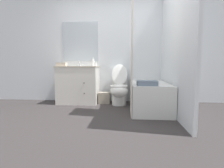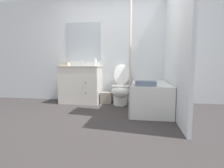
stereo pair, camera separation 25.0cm
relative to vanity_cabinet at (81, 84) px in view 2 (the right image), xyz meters
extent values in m
plane|color=#383333|center=(0.73, -1.31, -0.44)|extent=(14.00, 14.00, 0.00)
cube|color=silver|center=(0.73, 0.30, 0.81)|extent=(8.00, 0.05, 2.50)
cube|color=#B2BCC6|center=(0.00, 0.27, 1.01)|extent=(0.86, 0.01, 0.93)
cube|color=silver|center=(1.94, -0.52, 0.81)|extent=(0.05, 2.59, 2.50)
cube|color=silver|center=(0.00, 0.00, -0.02)|extent=(0.90, 0.54, 0.83)
cube|color=beige|center=(0.00, 0.00, 0.41)|extent=(0.92, 0.56, 0.03)
cylinder|color=white|center=(0.00, 0.00, 0.37)|extent=(0.29, 0.29, 0.10)
sphere|color=#382D23|center=(0.20, -0.28, 0.06)|extent=(0.02, 0.02, 0.02)
sphere|color=#382D23|center=(0.20, -0.28, -0.16)|extent=(0.02, 0.02, 0.02)
cylinder|color=silver|center=(0.00, 0.18, 0.44)|extent=(0.04, 0.04, 0.04)
cylinder|color=silver|center=(0.00, 0.14, 0.50)|extent=(0.02, 0.11, 0.09)
cylinder|color=silver|center=(-0.06, 0.18, 0.44)|extent=(0.03, 0.03, 0.04)
cylinder|color=silver|center=(0.05, 0.18, 0.44)|extent=(0.03, 0.03, 0.04)
cylinder|color=white|center=(0.95, -0.12, -0.32)|extent=(0.32, 0.32, 0.23)
ellipsoid|color=white|center=(0.95, -0.18, -0.12)|extent=(0.38, 0.51, 0.28)
torus|color=white|center=(0.95, -0.18, -0.01)|extent=(0.38, 0.38, 0.04)
cube|color=white|center=(0.95, 0.16, 0.16)|extent=(0.35, 0.18, 0.34)
ellipsoid|color=white|center=(0.95, 0.05, 0.22)|extent=(0.36, 0.15, 0.47)
cube|color=white|center=(1.55, -0.45, -0.17)|extent=(0.70, 1.44, 0.54)
cube|color=#ACB1B2|center=(1.55, -0.45, 0.09)|extent=(0.58, 1.32, 0.01)
cube|color=silver|center=(1.19, -0.90, 0.59)|extent=(0.02, 0.51, 2.04)
cube|color=gray|center=(0.61, 0.01, -0.31)|extent=(0.26, 0.22, 0.26)
cube|color=white|center=(0.35, 0.07, 0.46)|extent=(0.12, 0.12, 0.08)
ellipsoid|color=white|center=(0.35, 0.07, 0.52)|extent=(0.05, 0.04, 0.03)
cylinder|color=white|center=(0.34, 0.03, 0.50)|extent=(0.07, 0.07, 0.16)
cylinder|color=silver|center=(0.34, 0.03, 0.59)|extent=(0.04, 0.04, 0.03)
cube|color=beige|center=(-0.31, -0.19, 0.46)|extent=(0.21, 0.12, 0.08)
cube|color=slate|center=(1.45, -0.97, 0.14)|extent=(0.34, 0.25, 0.08)
camera|label=1|loc=(1.09, -3.94, 0.44)|focal=28.00mm
camera|label=2|loc=(1.34, -3.91, 0.44)|focal=28.00mm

